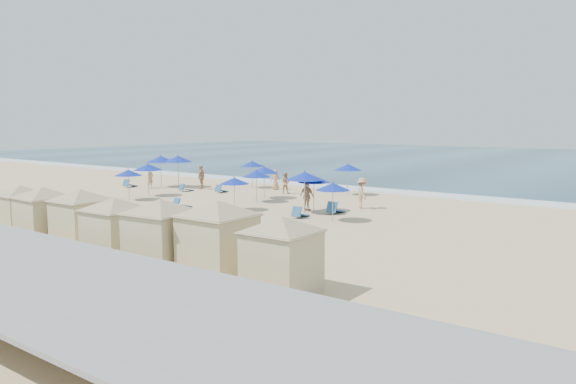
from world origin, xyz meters
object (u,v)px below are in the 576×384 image
object	(u,v)px
umbrella_2	(178,159)
umbrella_10	(314,179)
umbrella_4	(252,164)
beachgoer_5	(201,177)
cabana_4	(161,225)
umbrella_9	(348,167)
cabana_3	(115,220)
umbrella_7	(264,170)
umbrella_0	(161,159)
beachgoer_4	(275,180)
umbrella_11	(333,187)
cabana_1	(43,207)
umbrella_1	(148,167)
umbrella_3	(128,173)
cabana_5	(218,229)
cabana_2	(81,210)
beachgoer_3	(362,193)
cabana_0	(21,203)
umbrella_5	(256,174)
beachgoer_0	(150,178)
umbrella_8	(305,176)
cabana_6	(282,245)
trash_bin	(126,214)
umbrella_6	(234,181)
beachgoer_1	(285,183)
beachgoer_2	(307,196)

from	to	relation	value
umbrella_2	umbrella_10	distance (m)	16.13
umbrella_4	beachgoer_5	distance (m)	4.19
cabana_4	umbrella_9	bearing A→B (deg)	103.61
cabana_3	umbrella_7	world-z (taller)	cabana_3
umbrella_0	beachgoer_4	size ratio (longest dim) A/B	1.67
cabana_3	umbrella_11	world-z (taller)	cabana_3
cabana_1	umbrella_1	bearing A→B (deg)	123.65
umbrella_4	umbrella_3	bearing A→B (deg)	-101.17
cabana_5	cabana_2	bearing A→B (deg)	-179.39
umbrella_0	cabana_3	bearing A→B (deg)	-44.31
cabana_5	beachgoer_3	size ratio (longest dim) A/B	2.44
cabana_0	umbrella_5	size ratio (longest dim) A/B	1.88
cabana_2	umbrella_9	size ratio (longest dim) A/B	1.84
cabana_5	umbrella_9	size ratio (longest dim) A/B	1.98
cabana_5	umbrella_5	distance (m)	18.04
cabana_1	beachgoer_3	world-z (taller)	cabana_1
cabana_3	beachgoer_3	size ratio (longest dim) A/B	2.22
beachgoer_0	umbrella_4	bearing A→B (deg)	-61.49
umbrella_8	beachgoer_5	size ratio (longest dim) A/B	1.33
umbrella_10	beachgoer_0	xyz separation A→B (m)	(-17.02, 1.68, -1.10)
cabana_5	cabana_6	size ratio (longest dim) A/B	1.09
trash_bin	umbrella_10	world-z (taller)	umbrella_10
umbrella_6	beachgoer_1	xyz separation A→B (m)	(-2.41, 8.17, -0.99)
beachgoer_2	umbrella_11	bearing A→B (deg)	155.51
cabana_6	umbrella_7	size ratio (longest dim) A/B	1.85
cabana_6	umbrella_9	size ratio (longest dim) A/B	1.82
cabana_5	umbrella_5	bearing A→B (deg)	126.04
umbrella_7	beachgoer_5	size ratio (longest dim) A/B	1.21
umbrella_2	beachgoer_1	world-z (taller)	umbrella_2
umbrella_1	cabana_5	bearing A→B (deg)	-33.13
umbrella_5	beachgoer_0	size ratio (longest dim) A/B	1.30
umbrella_6	umbrella_10	size ratio (longest dim) A/B	0.93
umbrella_5	umbrella_4	bearing A→B (deg)	132.59
cabana_0	umbrella_9	xyz separation A→B (m)	(5.25, 21.47, 0.57)
cabana_2	umbrella_9	distance (m)	21.41
cabana_5	umbrella_4	xyz separation A→B (m)	(-16.08, 20.53, 0.27)
umbrella_1	umbrella_3	bearing A→B (deg)	-73.42
umbrella_4	beachgoer_0	bearing A→B (deg)	-140.80
umbrella_1	umbrella_2	bearing A→B (deg)	115.24
cabana_4	umbrella_1	size ratio (longest dim) A/B	1.86
umbrella_0	cabana_5	bearing A→B (deg)	-36.36
beachgoer_5	cabana_3	bearing A→B (deg)	15.55
beachgoer_1	beachgoer_5	bearing A→B (deg)	-4.95
cabana_0	umbrella_10	world-z (taller)	cabana_0
cabana_0	umbrella_4	size ratio (longest dim) A/B	1.81
umbrella_5	beachgoer_4	world-z (taller)	umbrella_5
beachgoer_3	umbrella_2	bearing A→B (deg)	43.68
trash_bin	umbrella_9	distance (m)	16.92
cabana_0	beachgoer_0	size ratio (longest dim) A/B	2.44
beachgoer_1	beachgoer_3	world-z (taller)	beachgoer_3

